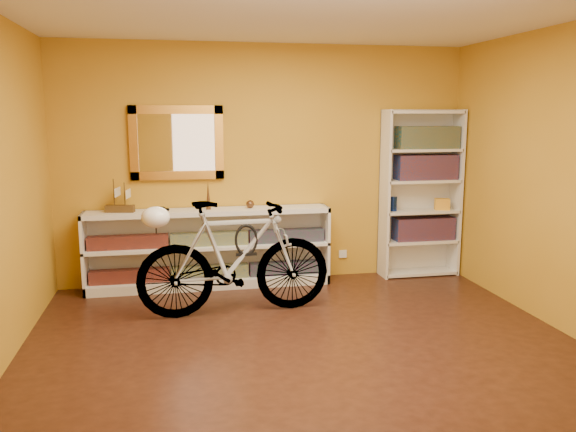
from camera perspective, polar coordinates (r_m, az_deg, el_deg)
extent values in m
cube|color=black|center=(4.81, 1.65, -12.74)|extent=(4.50, 4.00, 0.01)
cube|color=silver|center=(4.50, 1.83, 19.63)|extent=(4.50, 4.00, 0.01)
cube|color=#B57D1B|center=(6.43, -2.25, 5.06)|extent=(4.50, 0.01, 2.60)
cube|color=#B57D1B|center=(5.43, 25.65, 3.18)|extent=(0.01, 4.00, 2.60)
cube|color=#9A621C|center=(6.30, -10.85, 7.07)|extent=(0.98, 0.06, 0.78)
cube|color=silver|center=(6.78, 5.39, -3.73)|extent=(0.09, 0.02, 0.09)
cube|color=black|center=(6.35, -7.65, -5.45)|extent=(2.50, 0.13, 0.14)
cube|color=navy|center=(6.27, -7.72, -2.23)|extent=(2.50, 0.13, 0.14)
imported|color=black|center=(6.22, -12.18, 0.51)|extent=(0.00, 0.01, 0.00)
cone|color=#4F311B|center=(6.21, -7.83, 2.03)|extent=(0.05, 0.05, 0.31)
sphere|color=#4F311B|center=(6.26, -3.74, 1.17)|extent=(0.09, 0.09, 0.09)
cube|color=maroon|center=(6.90, 13.13, -1.19)|extent=(0.70, 0.22, 0.26)
cube|color=maroon|center=(6.80, 13.37, 4.69)|extent=(0.70, 0.22, 0.28)
cube|color=#184A54|center=(6.78, 13.49, 7.51)|extent=(0.70, 0.22, 0.25)
cylinder|color=navy|center=(6.68, 10.33, 1.19)|extent=(0.07, 0.07, 0.17)
cube|color=maroon|center=(6.71, 11.41, 7.24)|extent=(0.15, 0.15, 0.17)
cube|color=gold|center=(6.90, 14.88, 1.13)|extent=(0.19, 0.15, 0.13)
imported|color=silver|center=(5.41, -5.22, -4.08)|extent=(0.58, 1.86, 1.08)
ellipsoid|color=white|center=(5.26, -12.86, -0.12)|extent=(0.25, 0.24, 0.19)
torus|color=black|center=(5.39, -4.12, -2.35)|extent=(0.22, 0.02, 0.22)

